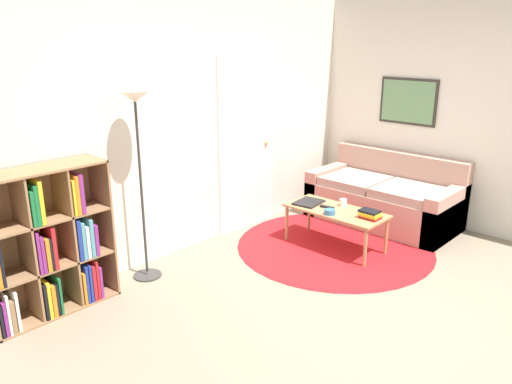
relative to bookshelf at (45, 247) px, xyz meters
The scene contains 13 objects.
ground_plane 2.81m from the bookshelf, 50.33° to the right, with size 14.00×14.00×0.00m, color gray.
wall_back 1.94m from the bookshelf, ahead, with size 7.72×0.11×2.60m.
wall_right 4.31m from the bookshelf, 13.11° to the right, with size 0.08×5.31×2.60m.
rug 2.88m from the bookshelf, 19.61° to the right, with size 2.08×2.08×0.01m.
bookshelf is the anchor object (origin of this frame).
floor_lamp 1.22m from the bookshelf, ahead, with size 0.27×0.27×1.72m.
couch 3.85m from the bookshelf, 14.29° to the right, with size 0.87×1.71×0.81m.
coffee_table 2.83m from the bookshelf, 19.58° to the right, with size 0.48×1.07×0.42m.
laptop 2.71m from the bookshelf, 13.10° to the right, with size 0.34×0.28×0.02m.
bowl 2.69m from the bookshelf, 21.49° to the right, with size 0.11×0.11×0.05m.
book_stack_on_table 2.99m from the bookshelf, 26.75° to the right, with size 0.15×0.20×0.09m.
cup 2.97m from the bookshelf, 18.32° to the right, with size 0.08×0.08×0.07m.
remote 2.78m from the bookshelf, 17.85° to the right, with size 0.07×0.16×0.02m.
Camera 1 is at (-3.27, -1.59, 2.17)m, focal length 35.00 mm.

